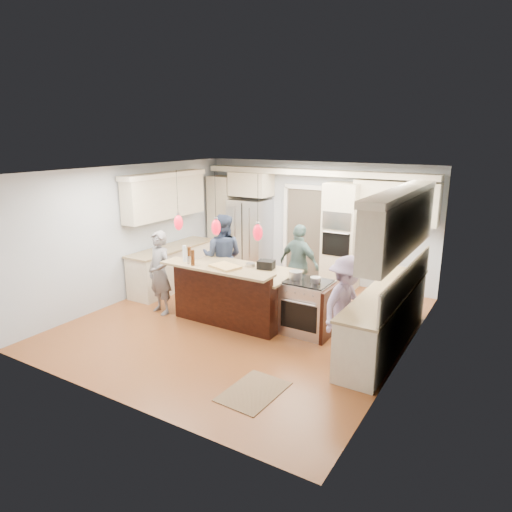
{
  "coord_description": "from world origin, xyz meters",
  "views": [
    {
      "loc": [
        4.1,
        -6.47,
        3.28
      ],
      "look_at": [
        0.0,
        0.35,
        1.15
      ],
      "focal_mm": 32.0,
      "sensor_mm": 36.0,
      "label": 1
    }
  ],
  "objects_px": {
    "kitchen_island": "(237,293)",
    "island_range": "(309,308)",
    "refrigerator": "(250,236)",
    "person_bar_end": "(160,273)",
    "person_far_left": "(222,257)"
  },
  "relations": [
    {
      "from": "kitchen_island",
      "to": "island_range",
      "type": "height_order",
      "value": "kitchen_island"
    },
    {
      "from": "refrigerator",
      "to": "kitchen_island",
      "type": "height_order",
      "value": "refrigerator"
    },
    {
      "from": "kitchen_island",
      "to": "refrigerator",
      "type": "bearing_deg",
      "value": 116.89
    },
    {
      "from": "person_bar_end",
      "to": "person_far_left",
      "type": "height_order",
      "value": "person_far_left"
    },
    {
      "from": "refrigerator",
      "to": "island_range",
      "type": "distance_m",
      "value": 3.71
    },
    {
      "from": "refrigerator",
      "to": "island_range",
      "type": "xyz_separation_m",
      "value": [
        2.71,
        -2.49,
        -0.44
      ]
    },
    {
      "from": "island_range",
      "to": "person_far_left",
      "type": "height_order",
      "value": "person_far_left"
    },
    {
      "from": "person_bar_end",
      "to": "refrigerator",
      "type": "bearing_deg",
      "value": 102.28
    },
    {
      "from": "kitchen_island",
      "to": "person_bar_end",
      "type": "relative_size",
      "value": 1.33
    },
    {
      "from": "person_far_left",
      "to": "kitchen_island",
      "type": "bearing_deg",
      "value": 118.24
    },
    {
      "from": "kitchen_island",
      "to": "person_bar_end",
      "type": "distance_m",
      "value": 1.49
    },
    {
      "from": "refrigerator",
      "to": "person_bar_end",
      "type": "bearing_deg",
      "value": -91.07
    },
    {
      "from": "refrigerator",
      "to": "kitchen_island",
      "type": "distance_m",
      "value": 2.91
    },
    {
      "from": "refrigerator",
      "to": "person_far_left",
      "type": "distance_m",
      "value": 1.85
    },
    {
      "from": "kitchen_island",
      "to": "person_bar_end",
      "type": "xyz_separation_m",
      "value": [
        -1.36,
        -0.52,
        0.3
      ]
    }
  ]
}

